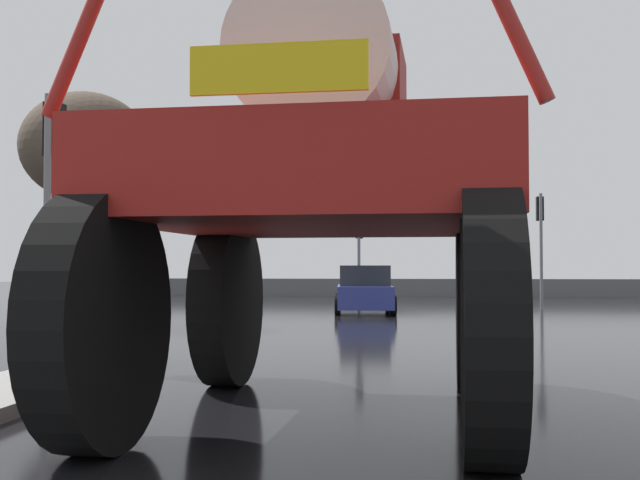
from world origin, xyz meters
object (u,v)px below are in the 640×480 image
sedan_ahead (364,291)px  bare_tree_left (85,148)px  traffic_signal_near_left (52,168)px  traffic_signal_far_left (359,238)px  traffic_signal_far_right (540,225)px  oversize_sprayer (324,204)px

sedan_ahead → bare_tree_left: bare_tree_left is taller
traffic_signal_near_left → sedan_ahead: bearing=75.1°
traffic_signal_far_left → traffic_signal_far_right: 6.38m
sedan_ahead → traffic_signal_far_right: size_ratio=1.05×
oversize_sprayer → traffic_signal_far_left: (-1.36, 20.93, 0.44)m
oversize_sprayer → bare_tree_left: bare_tree_left is taller
sedan_ahead → traffic_signal_near_left: bearing=159.2°
traffic_signal_near_left → traffic_signal_far_right: traffic_signal_near_left is taller
sedan_ahead → traffic_signal_far_right: bearing=-68.6°
oversize_sprayer → bare_tree_left: size_ratio=0.95×
oversize_sprayer → traffic_signal_far_right: 21.53m
sedan_ahead → traffic_signal_near_left: size_ratio=1.04×
traffic_signal_far_left → traffic_signal_near_left: bearing=-101.0°
sedan_ahead → traffic_signal_near_left: (-3.75, -14.03, 2.27)m
oversize_sprayer → traffic_signal_near_left: oversize_sprayer is taller
traffic_signal_far_right → bare_tree_left: size_ratio=0.66×
oversize_sprayer → traffic_signal_far_left: size_ratio=1.68×
traffic_signal_near_left → traffic_signal_far_left: size_ratio=1.19×
traffic_signal_far_left → bare_tree_left: size_ratio=0.56×
sedan_ahead → traffic_signal_far_right: 7.07m
traffic_signal_near_left → bare_tree_left: size_ratio=0.67×
sedan_ahead → oversize_sprayer: bearing=177.2°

